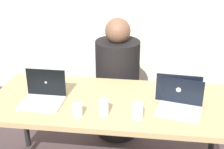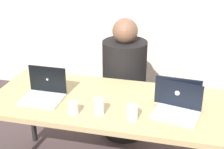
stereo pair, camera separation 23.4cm
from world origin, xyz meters
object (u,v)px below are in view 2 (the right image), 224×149
Objects in this scene: laptop_front_left at (44,92)px; laptop_back_right at (178,96)px; water_glass_left at (73,109)px; person_at_center at (124,86)px; water_glass_right at (132,113)px; water_glass_center at (99,108)px; laptop_front_right at (177,108)px.

laptop_back_right is (1.00, 0.17, 0.00)m from laptop_front_left.
laptop_back_right is 3.96× the size of water_glass_left.
water_glass_left is (-0.17, -0.94, 0.25)m from person_at_center.
water_glass_right is at bearing -10.84° from laptop_front_left.
laptop_front_left is 0.88× the size of laptop_back_right.
laptop_front_left reaches higher than water_glass_center.
person_at_center is 0.84m from laptop_back_right.
person_at_center is at bearing 79.76° from water_glass_left.
person_at_center reaches higher than laptop_front_left.
water_glass_right is at bearing 91.11° from person_at_center.
laptop_front_right reaches higher than water_glass_left.
laptop_front_left reaches higher than water_glass_left.
laptop_front_right is (0.00, -0.17, -0.00)m from laptop_back_right.
person_at_center is at bearing 90.50° from water_glass_center.
water_glass_left is at bearing -153.88° from laptop_front_right.
person_at_center is 13.94× the size of water_glass_left.
laptop_front_right reaches higher than water_glass_center.
water_glass_center is (0.18, 0.04, 0.01)m from water_glass_left.
water_glass_center is (-0.52, -0.30, 0.00)m from laptop_back_right.
laptop_front_left is at bearing 14.42° from laptop_back_right.
water_glass_right is (0.41, 0.02, 0.01)m from water_glass_left.
laptop_front_left is at bearing -167.41° from laptop_front_right.
person_at_center reaches higher than water_glass_center.
water_glass_center is (-0.52, -0.13, 0.00)m from laptop_front_right.
water_glass_left is at bearing 30.59° from laptop_back_right.
person_at_center is at bearing 59.45° from laptop_front_left.
laptop_front_right is 3.23× the size of water_glass_right.
laptop_front_right is at bearing 110.99° from person_at_center.
water_glass_center is at bearing 176.49° from water_glass_right.
water_glass_center is at bearing 34.75° from laptop_back_right.
laptop_front_left is 0.72m from water_glass_right.
laptop_front_right is at bearing 14.28° from water_glass_center.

